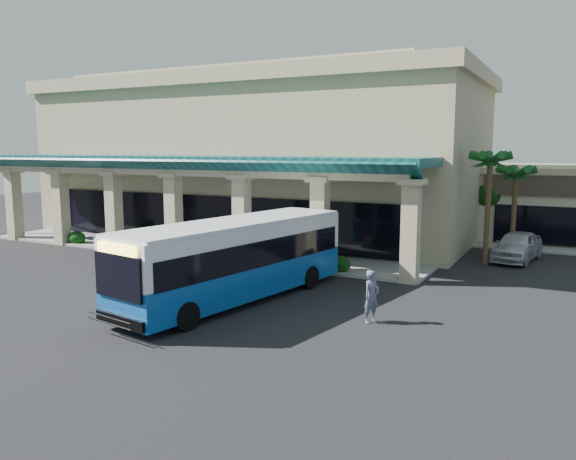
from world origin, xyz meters
The scene contains 10 objects.
ground centered at (0.00, 0.00, 0.00)m, with size 110.00×110.00×0.00m, color black.
main_building centered at (-8.00, 16.00, 5.67)m, with size 30.80×14.80×11.35m, color tan, non-canonical shape.
arcade centered at (-8.00, 6.80, 2.85)m, with size 30.00×6.20×5.70m, color #0A3E3F, non-canonical shape.
palm_0 centered at (8.50, 11.00, 3.30)m, with size 2.40×2.40×6.60m, color #114316, non-canonical shape.
palm_1 centered at (9.50, 14.00, 2.90)m, with size 2.40×2.40×5.80m, color #114316, non-canonical shape.
palm_2 centered at (-22.50, 6.50, 3.10)m, with size 2.40×2.40×6.20m, color #114316, non-canonical shape.
broadleaf_tree centered at (7.50, 19.00, 2.41)m, with size 2.60×2.60×4.81m, color black, non-canonical shape.
transit_bus centered at (0.60, -1.00, 1.64)m, with size 2.73×11.71×3.27m, color #114E9C, non-canonical shape.
pedestrian centered at (6.39, -1.24, 0.94)m, with size 0.69×0.45×1.88m, color #515472.
car_silver centered at (9.86, 12.94, 0.82)m, with size 1.93×4.81×1.64m, color silver.
Camera 1 is at (12.59, -19.66, 6.11)m, focal length 35.00 mm.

